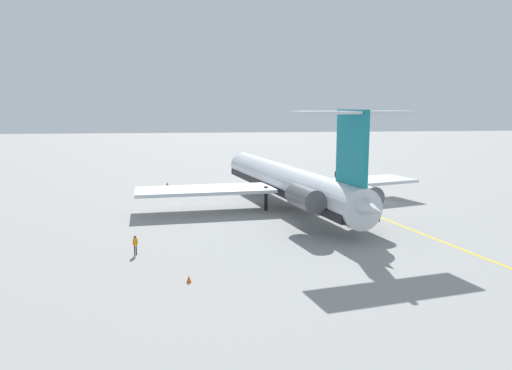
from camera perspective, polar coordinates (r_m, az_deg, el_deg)
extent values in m
plane|color=gray|center=(70.68, 13.99, -1.93)|extent=(376.41, 376.41, 0.00)
cylinder|color=silver|center=(64.90, 3.51, 0.44)|extent=(38.77, 11.74, 4.13)
cone|color=silver|center=(83.00, -1.53, 2.33)|extent=(5.00, 4.74, 3.96)
cone|color=silver|center=(47.74, 12.29, -2.40)|extent=(6.60, 4.64, 3.51)
cube|color=black|center=(65.05, 3.50, -0.37)|extent=(37.94, 11.65, 0.91)
cube|color=silver|center=(62.67, -5.88, -0.56)|extent=(8.06, 17.74, 0.41)
cube|color=silver|center=(70.43, 11.30, 0.37)|extent=(11.32, 18.35, 0.41)
cylinder|color=#515156|center=(51.47, 5.67, -1.49)|extent=(5.54, 3.37, 2.40)
cube|color=silver|center=(51.77, 6.39, -1.44)|extent=(3.30, 1.91, 0.50)
cylinder|color=#515156|center=(54.51, 12.05, -1.06)|extent=(5.54, 3.37, 2.40)
cube|color=silver|center=(54.15, 11.39, -1.10)|extent=(3.30, 1.91, 0.50)
cube|color=teal|center=(49.21, 10.96, 4.27)|extent=(5.56, 1.52, 7.31)
cube|color=silver|center=(47.13, 7.80, 8.24)|extent=(4.99, 6.67, 0.29)
cube|color=silver|center=(50.42, 14.63, 8.08)|extent=(4.99, 6.67, 0.29)
cylinder|color=black|center=(76.15, 0.14, 0.31)|extent=(0.45, 0.45, 3.13)
cylinder|color=black|center=(62.86, 1.14, -1.56)|extent=(0.45, 0.45, 3.13)
cylinder|color=black|center=(65.36, 6.60, -1.21)|extent=(0.45, 0.45, 3.13)
cylinder|color=black|center=(45.80, -13.77, -7.32)|extent=(0.10, 0.10, 0.84)
cylinder|color=black|center=(45.85, -13.59, -7.29)|extent=(0.10, 0.10, 0.84)
cylinder|color=orange|center=(45.63, -13.71, -6.40)|extent=(0.28, 0.28, 0.66)
sphere|color=brown|center=(45.51, -13.73, -5.83)|extent=(0.26, 0.26, 0.26)
cylinder|color=orange|center=(45.56, -13.93, -6.39)|extent=(0.08, 0.08, 0.56)
cylinder|color=orange|center=(45.68, -13.49, -6.33)|extent=(0.08, 0.08, 0.56)
cylinder|color=black|center=(93.11, 10.94, 1.03)|extent=(0.11, 0.11, 0.86)
cylinder|color=black|center=(92.97, 10.91, 1.02)|extent=(0.11, 0.11, 0.86)
cylinder|color=yellow|center=(92.94, 10.94, 1.50)|extent=(0.29, 0.29, 0.68)
sphere|color=#DBB28E|center=(92.88, 10.95, 1.79)|extent=(0.27, 0.27, 0.27)
cylinder|color=yellow|center=(93.11, 10.98, 1.53)|extent=(0.08, 0.08, 0.58)
cylinder|color=yellow|center=(92.76, 10.90, 1.50)|extent=(0.08, 0.08, 0.58)
cylinder|color=black|center=(89.23, 10.50, 0.68)|extent=(0.10, 0.10, 0.80)
cylinder|color=black|center=(89.22, 10.41, 0.68)|extent=(0.10, 0.10, 0.80)
cylinder|color=#262628|center=(89.12, 10.47, 1.14)|extent=(0.27, 0.27, 0.63)
sphere|color=tan|center=(89.07, 10.48, 1.42)|extent=(0.25, 0.25, 0.25)
cylinder|color=#262628|center=(89.13, 10.59, 1.16)|extent=(0.07, 0.07, 0.54)
cylinder|color=#262628|center=(89.11, 10.36, 1.16)|extent=(0.07, 0.07, 0.54)
cylinder|color=black|center=(89.29, 9.09, 0.74)|extent=(0.11, 0.11, 0.85)
cylinder|color=black|center=(89.43, 9.12, 0.75)|extent=(0.11, 0.11, 0.85)
cylinder|color=#191E4C|center=(89.25, 9.12, 1.23)|extent=(0.29, 0.29, 0.67)
sphere|color=#8C6647|center=(89.19, 9.12, 1.53)|extent=(0.27, 0.27, 0.27)
cylinder|color=#191E4C|center=(89.07, 9.07, 1.24)|extent=(0.08, 0.08, 0.57)
cylinder|color=#191E4C|center=(89.42, 9.16, 1.27)|extent=(0.08, 0.08, 0.57)
cone|color=#EA590F|center=(38.25, -7.73, -10.65)|extent=(0.40, 0.40, 0.55)
cone|color=#EA590F|center=(84.66, -10.17, 0.16)|extent=(0.40, 0.40, 0.55)
cube|color=gold|center=(67.60, 10.67, -2.31)|extent=(78.73, 14.91, 0.01)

